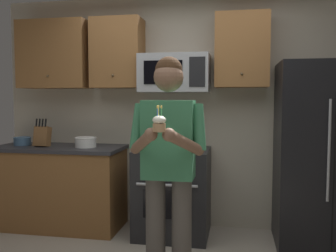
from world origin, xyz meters
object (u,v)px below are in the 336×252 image
Objects in this scene: bowl_large_white at (86,142)px; knife_block at (42,136)px; microwave at (175,73)px; bowl_small_colored at (22,141)px; oven_range at (173,192)px; cupcake at (159,123)px; person at (168,160)px; refrigerator at (325,156)px.

knife_block is at bearing -177.47° from bowl_large_white.
microwave is 1.92m from bowl_small_colored.
cupcake is at bearing -83.84° from oven_range.
oven_range is 4.77× the size of bowl_small_colored.
microwave is at bearing 95.70° from cupcake.
person is 0.44m from cupcake.
microwave reaches higher than refrigerator.
cupcake is at bearing -133.22° from refrigerator.
microwave is 1.63m from knife_block.
person is at bearing -140.68° from refrigerator.
refrigerator is (1.50, -0.16, -0.82)m from microwave.
oven_range is 1.58m from knife_block.
person reaches higher than bowl_small_colored.
bowl_large_white is at bearing 179.26° from refrigerator.
cupcake is (0.16, -1.47, 0.83)m from oven_range.
bowl_small_colored is (-1.76, -0.08, -0.75)m from microwave.
cupcake is at bearing -90.00° from person.
refrigerator is at bearing 46.78° from cupcake.
refrigerator is 2.97m from knife_block.
oven_range is 0.53× the size of person.
oven_range is 1.27m from person.
oven_range is at bearing -90.02° from microwave.
person is at bearing -31.56° from bowl_small_colored.
microwave is 4.26× the size of cupcake.
knife_block is (-1.47, -0.03, 0.57)m from oven_range.
bowl_small_colored is (-0.79, 0.05, -0.01)m from bowl_large_white.
knife_block reaches higher than oven_range.
cupcake reaches higher than oven_range.
cupcake reaches higher than knife_block.
microwave is at bearing 2.56° from bowl_small_colored.
bowl_large_white is 1.36× the size of cupcake.
bowl_large_white is 1.87m from cupcake.
bowl_small_colored is at bearing -177.44° from microwave.
oven_range is 2.91× the size of knife_block.
cupcake is at bearing -41.42° from knife_block.
refrigerator is 5.63× the size of knife_block.
bowl_small_colored is at bearing 166.42° from knife_block.
refrigerator is 2.47m from bowl_large_white.
microwave is 0.41× the size of refrigerator.
bowl_small_colored is at bearing 176.53° from bowl_large_white.
microwave is 1.23m from bowl_large_white.
microwave is at bearing 173.97° from refrigerator.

